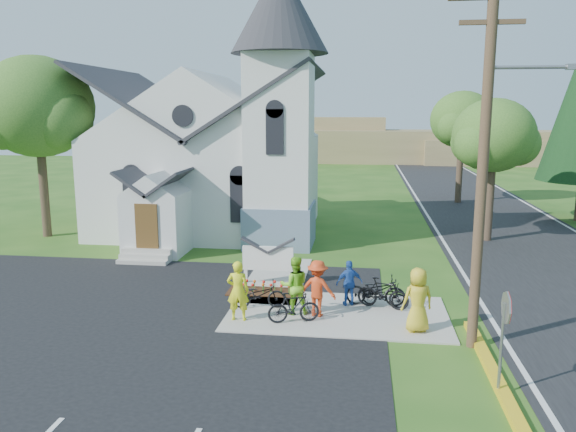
# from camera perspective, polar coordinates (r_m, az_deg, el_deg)

# --- Properties ---
(ground) EXTENTS (120.00, 120.00, 0.00)m
(ground) POSITION_cam_1_polar(r_m,az_deg,el_deg) (17.98, 0.10, -10.30)
(ground) COLOR #245117
(ground) RESTS_ON ground
(parking_lot) EXTENTS (20.00, 16.00, 0.02)m
(parking_lot) POSITION_cam_1_polar(r_m,az_deg,el_deg) (18.44, -23.31, -10.63)
(parking_lot) COLOR black
(parking_lot) RESTS_ON ground
(road) EXTENTS (8.00, 90.00, 0.02)m
(road) POSITION_cam_1_polar(r_m,az_deg,el_deg) (33.23, 21.00, -1.21)
(road) COLOR black
(road) RESTS_ON ground
(sidewalk) EXTENTS (7.00, 4.00, 0.05)m
(sidewalk) POSITION_cam_1_polar(r_m,az_deg,el_deg) (18.32, 5.03, -9.85)
(sidewalk) COLOR #A49F94
(sidewalk) RESTS_ON ground
(church) EXTENTS (12.35, 12.00, 13.00)m
(church) POSITION_cam_1_polar(r_m,az_deg,el_deg) (30.15, -7.25, 8.32)
(church) COLOR silver
(church) RESTS_ON ground
(church_sign) EXTENTS (2.20, 0.40, 1.70)m
(church_sign) POSITION_cam_1_polar(r_m,az_deg,el_deg) (20.85, -2.04, -4.37)
(church_sign) COLOR #A49F94
(church_sign) RESTS_ON ground
(flower_bed) EXTENTS (2.60, 1.10, 0.07)m
(flower_bed) POSITION_cam_1_polar(r_m,az_deg,el_deg) (20.28, -2.45, -7.73)
(flower_bed) COLOR #381F0F
(flower_bed) RESTS_ON ground
(utility_pole) EXTENTS (3.45, 0.28, 10.00)m
(utility_pole) POSITION_cam_1_polar(r_m,az_deg,el_deg) (15.52, 19.50, 6.26)
(utility_pole) COLOR #463123
(utility_pole) RESTS_ON ground
(stop_sign) EXTENTS (0.11, 0.76, 2.48)m
(stop_sign) POSITION_cam_1_polar(r_m,az_deg,el_deg) (13.69, 21.17, -9.94)
(stop_sign) COLOR gray
(stop_sign) RESTS_ON ground
(tree_lot_corner) EXTENTS (5.60, 5.60, 9.15)m
(tree_lot_corner) POSITION_cam_1_polar(r_m,az_deg,el_deg) (31.17, -24.12, 10.06)
(tree_lot_corner) COLOR #3B2B20
(tree_lot_corner) RESTS_ON ground
(tree_road_near) EXTENTS (4.00, 4.00, 7.05)m
(tree_road_near) POSITION_cam_1_polar(r_m,az_deg,el_deg) (29.37, 20.15, 7.62)
(tree_road_near) COLOR #3B2B20
(tree_road_near) RESTS_ON ground
(tree_road_mid) EXTENTS (4.40, 4.40, 7.80)m
(tree_road_mid) POSITION_cam_1_polar(r_m,az_deg,el_deg) (41.23, 17.29, 9.27)
(tree_road_mid) COLOR #3B2B20
(tree_road_mid) RESTS_ON ground
(distant_hills) EXTENTS (61.00, 10.00, 5.60)m
(distant_hills) POSITION_cam_1_polar(r_m,az_deg,el_deg) (73.12, 8.50, 7.19)
(distant_hills) COLOR olive
(distant_hills) RESTS_ON ground
(cyclist_0) EXTENTS (0.71, 0.50, 1.88)m
(cyclist_0) POSITION_cam_1_polar(r_m,az_deg,el_deg) (17.44, -5.10, -7.56)
(cyclist_0) COLOR yellow
(cyclist_0) RESTS_ON sidewalk
(bike_0) EXTENTS (1.82, 0.91, 0.91)m
(bike_0) POSITION_cam_1_polar(r_m,az_deg,el_deg) (18.56, -2.95, -7.97)
(bike_0) COLOR black
(bike_0) RESTS_ON sidewalk
(cyclist_1) EXTENTS (1.04, 0.88, 1.86)m
(cyclist_1) POSITION_cam_1_polar(r_m,az_deg,el_deg) (17.92, 0.68, -7.04)
(cyclist_1) COLOR #79CC26
(cyclist_1) RESTS_ON sidewalk
(bike_1) EXTENTS (1.66, 0.91, 0.96)m
(bike_1) POSITION_cam_1_polar(r_m,az_deg,el_deg) (17.32, 0.58, -9.26)
(bike_1) COLOR black
(bike_1) RESTS_ON sidewalk
(cyclist_2) EXTENTS (0.96, 0.62, 1.53)m
(cyclist_2) POSITION_cam_1_polar(r_m,az_deg,el_deg) (18.81, 6.26, -6.78)
(cyclist_2) COLOR #2250AD
(cyclist_2) RESTS_ON sidewalk
(bike_2) EXTENTS (1.97, 0.72, 1.03)m
(bike_2) POSITION_cam_1_polar(r_m,az_deg,el_deg) (18.97, 8.88, -7.49)
(bike_2) COLOR black
(bike_2) RESTS_ON sidewalk
(cyclist_3) EXTENTS (1.27, 0.89, 1.79)m
(cyclist_3) POSITION_cam_1_polar(r_m,az_deg,el_deg) (17.76, 3.02, -7.34)
(cyclist_3) COLOR red
(cyclist_3) RESTS_ON sidewalk
(bike_3) EXTENTS (1.78, 0.93, 1.03)m
(bike_3) POSITION_cam_1_polar(r_m,az_deg,el_deg) (18.75, 9.63, -7.73)
(bike_3) COLOR black
(bike_3) RESTS_ON sidewalk
(cyclist_4) EXTENTS (1.08, 0.86, 1.91)m
(cyclist_4) POSITION_cam_1_polar(r_m,az_deg,el_deg) (16.94, 13.04, -8.29)
(cyclist_4) COLOR gold
(cyclist_4) RESTS_ON sidewalk
(bike_4) EXTENTS (1.61, 0.96, 0.80)m
(bike_4) POSITION_cam_1_polar(r_m,az_deg,el_deg) (18.95, 9.76, -7.90)
(bike_4) COLOR black
(bike_4) RESTS_ON sidewalk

